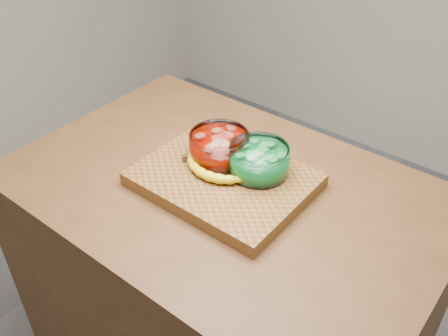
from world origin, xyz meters
The scene contains 5 objects.
counter centered at (0.00, 0.00, 0.45)m, with size 1.20×0.80×0.90m, color #4F3017.
cutting_board centered at (0.00, 0.00, 0.92)m, with size 0.45×0.35×0.04m, color brown.
bowl_red centered at (-0.06, 0.05, 0.98)m, with size 0.17×0.17×0.08m.
bowl_green centered at (0.07, 0.07, 0.98)m, with size 0.16×0.16×0.08m.
banana centered at (-0.02, -0.02, 0.96)m, with size 0.24×0.12×0.03m, color yellow, non-canonical shape.
Camera 1 is at (0.66, -0.84, 1.76)m, focal length 40.00 mm.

